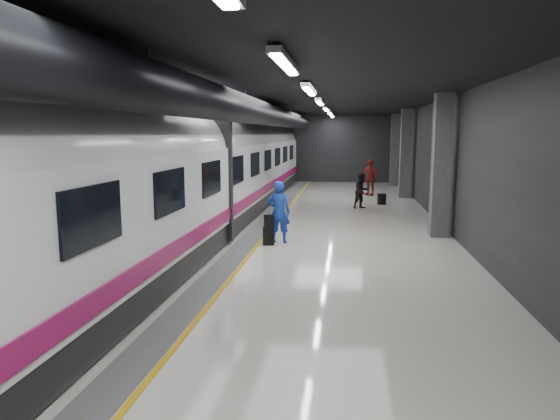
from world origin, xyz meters
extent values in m
plane|color=silver|center=(0.00, 0.00, 0.00)|extent=(40.00, 40.00, 0.00)
cube|color=black|center=(0.00, 0.00, 4.50)|extent=(10.00, 40.00, 0.02)
cube|color=#28282B|center=(0.00, 20.00, 2.25)|extent=(10.00, 0.02, 4.50)
cube|color=#28282B|center=(-5.00, 0.00, 2.25)|extent=(0.02, 40.00, 4.50)
cube|color=#28282B|center=(5.00, 0.00, 2.25)|extent=(0.02, 40.00, 4.50)
cube|color=slate|center=(-1.35, 0.00, 0.01)|extent=(0.65, 39.80, 0.01)
cube|color=yellow|center=(-0.95, 0.00, 0.01)|extent=(0.10, 39.80, 0.01)
cylinder|color=black|center=(-1.30, 0.00, 3.95)|extent=(0.80, 38.00, 0.80)
cube|color=silver|center=(0.60, -6.00, 4.40)|extent=(0.22, 2.60, 0.10)
cube|color=silver|center=(0.60, -1.00, 4.40)|extent=(0.22, 2.60, 0.10)
cube|color=silver|center=(0.60, 4.00, 4.40)|extent=(0.22, 2.60, 0.10)
cube|color=silver|center=(0.60, 9.00, 4.40)|extent=(0.22, 2.60, 0.10)
cube|color=silver|center=(0.60, 14.00, 4.40)|extent=(0.22, 2.60, 0.10)
cube|color=silver|center=(0.60, 18.00, 4.40)|extent=(0.22, 2.60, 0.10)
cube|color=#515154|center=(4.55, 2.00, 2.25)|extent=(0.55, 0.55, 4.50)
cube|color=#515154|center=(4.55, 12.00, 2.25)|extent=(0.55, 0.55, 4.50)
cube|color=#515154|center=(4.55, 18.00, 2.25)|extent=(0.55, 0.55, 4.50)
cube|color=black|center=(-3.25, 0.00, 0.35)|extent=(2.80, 38.00, 0.60)
cube|color=white|center=(-3.25, 0.00, 1.75)|extent=(2.90, 38.00, 2.20)
cylinder|color=white|center=(-3.25, 0.00, 2.70)|extent=(2.80, 38.00, 2.80)
cube|color=#8C0C4A|center=(-1.78, 0.00, 0.95)|extent=(0.04, 38.00, 0.35)
cube|color=black|center=(-3.25, 0.00, 2.00)|extent=(3.05, 0.25, 3.80)
cube|color=black|center=(-1.78, -8.00, 2.15)|extent=(0.05, 1.60, 0.85)
cube|color=black|center=(-1.78, -5.00, 2.15)|extent=(0.05, 1.60, 0.85)
cube|color=black|center=(-1.78, -2.00, 2.15)|extent=(0.05, 1.60, 0.85)
cube|color=black|center=(-1.78, 1.00, 2.15)|extent=(0.05, 1.60, 0.85)
cube|color=black|center=(-1.78, 4.00, 2.15)|extent=(0.05, 1.60, 0.85)
cube|color=black|center=(-1.78, 7.00, 2.15)|extent=(0.05, 1.60, 0.85)
cube|color=black|center=(-1.78, 10.00, 2.15)|extent=(0.05, 1.60, 0.85)
cube|color=black|center=(-1.78, 13.00, 2.15)|extent=(0.05, 1.60, 0.85)
cube|color=black|center=(-1.78, 16.00, 2.15)|extent=(0.05, 1.60, 0.85)
imported|color=blue|center=(-0.39, 0.37, 0.94)|extent=(0.71, 0.48, 1.88)
cube|color=black|center=(-0.65, 0.00, 0.27)|extent=(0.36, 0.27, 0.54)
cube|color=black|center=(-0.63, -0.04, 0.73)|extent=(0.32, 0.24, 0.37)
imported|color=black|center=(2.26, 7.76, 0.78)|extent=(0.96, 0.92, 1.55)
imported|color=maroon|center=(2.82, 12.66, 0.97)|extent=(1.21, 1.02, 1.94)
cube|color=black|center=(3.23, 9.18, 0.25)|extent=(0.40, 0.34, 0.51)
camera|label=1|loc=(1.63, -14.26, 3.26)|focal=32.00mm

